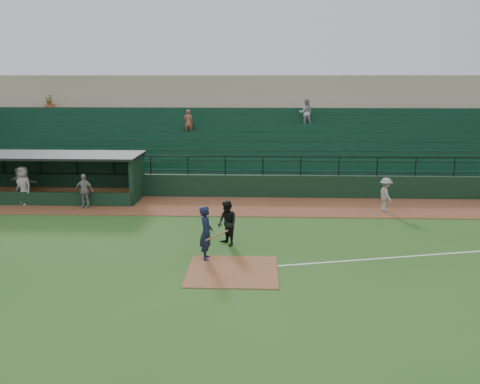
{
  "coord_description": "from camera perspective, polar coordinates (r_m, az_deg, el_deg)",
  "views": [
    {
      "loc": [
        0.94,
        -17.74,
        6.36
      ],
      "look_at": [
        0.0,
        5.0,
        1.4
      ],
      "focal_mm": 39.99,
      "sensor_mm": 36.0,
      "label": 1
    }
  ],
  "objects": [
    {
      "name": "batter_at_plate",
      "position": [
        18.8,
        -3.64,
        -4.4
      ],
      "size": [
        1.06,
        0.75,
        1.94
      ],
      "color": "black",
      "rests_on": "ground"
    },
    {
      "name": "dugout",
      "position": [
        29.75,
        -18.74,
        1.91
      ],
      "size": [
        8.9,
        3.2,
        2.42
      ],
      "color": "black",
      "rests_on": "ground"
    },
    {
      "name": "dugout_player_a",
      "position": [
        27.13,
        -16.29,
        0.13
      ],
      "size": [
        1.06,
        0.61,
        1.69
      ],
      "primitive_type": "imported",
      "rotation": [
        0.0,
        0.0,
        -0.21
      ],
      "color": "gray",
      "rests_on": "warning_track"
    },
    {
      "name": "ground",
      "position": [
        18.87,
        -0.63,
        -7.4
      ],
      "size": [
        90.0,
        90.0,
        0.0
      ],
      "primitive_type": "plane",
      "color": "#27501A",
      "rests_on": "ground"
    },
    {
      "name": "foul_line",
      "position": [
        21.19,
        21.83,
        -6.07
      ],
      "size": [
        17.49,
        4.44,
        0.01
      ],
      "primitive_type": "cube",
      "rotation": [
        0.0,
        0.0,
        0.24
      ],
      "color": "white",
      "rests_on": "ground"
    },
    {
      "name": "dugout_player_b",
      "position": [
        28.83,
        -22.08,
        0.65
      ],
      "size": [
        1.11,
        0.96,
        1.92
      ],
      "primitive_type": "imported",
      "rotation": [
        0.0,
        0.0,
        -0.45
      ],
      "color": "#A09B96",
      "rests_on": "warning_track"
    },
    {
      "name": "warning_track",
      "position": [
        26.53,
        0.27,
        -1.54
      ],
      "size": [
        40.0,
        4.0,
        0.03
      ],
      "primitive_type": "cube",
      "color": "brown",
      "rests_on": "ground"
    },
    {
      "name": "umpire",
      "position": [
        20.37,
        -1.37,
        -3.35
      ],
      "size": [
        1.02,
        1.07,
        1.74
      ],
      "primitive_type": "imported",
      "rotation": [
        0.0,
        0.0,
        -0.95
      ],
      "color": "black",
      "rests_on": "ground"
    },
    {
      "name": "home_plate_dirt",
      "position": [
        17.93,
        -0.8,
        -8.44
      ],
      "size": [
        3.0,
        3.0,
        0.03
      ],
      "primitive_type": "cube",
      "color": "brown",
      "rests_on": "ground"
    },
    {
      "name": "runner",
      "position": [
        26.3,
        15.3,
        -0.27
      ],
      "size": [
        0.8,
        1.14,
        1.62
      ],
      "primitive_type": "imported",
      "rotation": [
        0.0,
        0.0,
        1.77
      ],
      "color": "gray",
      "rests_on": "warning_track"
    },
    {
      "name": "dugout_player_c",
      "position": [
        29.81,
        -22.32,
        0.89
      ],
      "size": [
        1.77,
        1.08,
        1.82
      ],
      "primitive_type": "imported",
      "rotation": [
        0.0,
        0.0,
        2.79
      ],
      "color": "#99948F",
      "rests_on": "warning_track"
    },
    {
      "name": "stadium_structure",
      "position": [
        34.46,
        0.79,
        5.53
      ],
      "size": [
        38.0,
        13.08,
        6.4
      ],
      "color": "black",
      "rests_on": "ground"
    }
  ]
}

